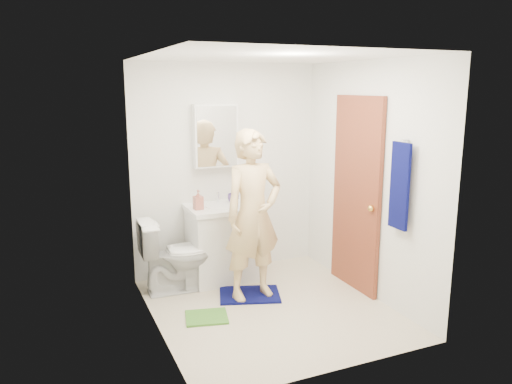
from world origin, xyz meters
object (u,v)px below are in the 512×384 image
at_px(medicine_cabinet, 215,136).
at_px(vanity_cabinet, 224,245).
at_px(toilet, 177,255).
at_px(soap_dispenser, 198,200).
at_px(towel, 400,186).
at_px(toothbrush_cup, 233,198).
at_px(man, 253,215).

bearing_deg(medicine_cabinet, vanity_cabinet, -90.00).
relative_size(toilet, soap_dispenser, 3.78).
xyz_separation_m(vanity_cabinet, medicine_cabinet, (0.00, 0.22, 1.20)).
height_order(vanity_cabinet, towel, towel).
xyz_separation_m(towel, toilet, (-1.74, 1.37, -0.85)).
distance_m(toothbrush_cup, man, 0.72).
height_order(toothbrush_cup, man, man).
distance_m(toilet, soap_dispenser, 0.62).
distance_m(soap_dispenser, toothbrush_cup, 0.48).
height_order(medicine_cabinet, toothbrush_cup, medicine_cabinet).
xyz_separation_m(toilet, soap_dispenser, (0.26, 0.07, 0.56)).
bearing_deg(toilet, towel, -126.14).
height_order(medicine_cabinet, soap_dispenser, medicine_cabinet).
bearing_deg(vanity_cabinet, soap_dispenser, -170.98).
relative_size(medicine_cabinet, toilet, 0.88).
bearing_deg(medicine_cabinet, man, -83.38).
distance_m(toilet, man, 0.96).
bearing_deg(vanity_cabinet, toothbrush_cup, 32.77).
bearing_deg(toilet, vanity_cabinet, -76.24).
bearing_deg(man, medicine_cabinet, 89.76).
distance_m(vanity_cabinet, medicine_cabinet, 1.22).
bearing_deg(vanity_cabinet, medicine_cabinet, 90.00).
bearing_deg(toilet, medicine_cabinet, -56.68).
relative_size(medicine_cabinet, man, 0.41).
xyz_separation_m(soap_dispenser, toothbrush_cup, (0.46, 0.15, -0.05)).
distance_m(toilet, toothbrush_cup, 0.91).
xyz_separation_m(towel, man, (-1.08, 0.87, -0.37)).
height_order(toilet, toothbrush_cup, toothbrush_cup).
bearing_deg(man, soap_dispenser, 117.95).
height_order(medicine_cabinet, towel, medicine_cabinet).
bearing_deg(towel, toothbrush_cup, 122.74).
xyz_separation_m(toothbrush_cup, man, (-0.06, -0.72, -0.02)).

